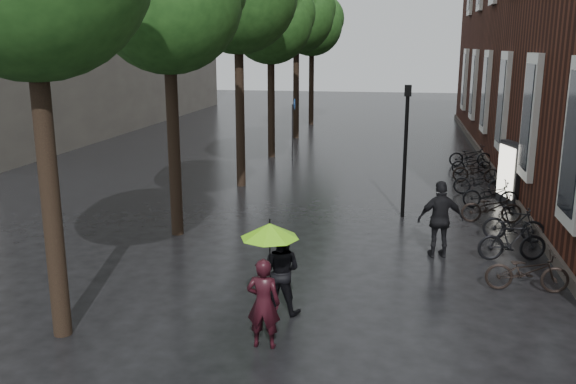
% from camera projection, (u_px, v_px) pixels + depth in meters
% --- Properties ---
extents(bg_building, '(16.00, 30.00, 14.00)m').
position_uv_depth(bg_building, '(22.00, 12.00, 38.22)').
color(bg_building, '#47423D').
rests_on(bg_building, ground).
extents(street_trees, '(4.33, 34.03, 8.91)m').
position_uv_depth(street_trees, '(255.00, 10.00, 23.62)').
color(street_trees, black).
rests_on(street_trees, ground).
extents(person_burgundy, '(0.58, 0.39, 1.58)m').
position_uv_depth(person_burgundy, '(263.00, 303.00, 10.23)').
color(person_burgundy, black).
rests_on(person_burgundy, ground).
extents(person_black, '(0.89, 0.73, 1.68)m').
position_uv_depth(person_black, '(280.00, 271.00, 11.57)').
color(person_black, black).
rests_on(person_black, ground).
extents(lime_umbrella, '(1.05, 1.05, 1.55)m').
position_uv_depth(lime_umbrella, '(270.00, 231.00, 10.63)').
color(lime_umbrella, black).
rests_on(lime_umbrella, ground).
extents(pedestrian_walking, '(1.18, 0.71, 1.88)m').
position_uv_depth(pedestrian_walking, '(440.00, 219.00, 14.60)').
color(pedestrian_walking, black).
rests_on(pedestrian_walking, ground).
extents(parked_bicycles, '(2.05, 14.48, 0.98)m').
position_uv_depth(parked_bicycles, '(487.00, 192.00, 19.45)').
color(parked_bicycles, black).
rests_on(parked_bicycles, ground).
extents(ad_lightbox, '(0.30, 1.33, 2.00)m').
position_uv_depth(ad_lightbox, '(510.00, 173.00, 19.61)').
color(ad_lightbox, black).
rests_on(ad_lightbox, ground).
extents(lamp_post, '(0.20, 0.20, 3.91)m').
position_uv_depth(lamp_post, '(406.00, 138.00, 17.70)').
color(lamp_post, black).
rests_on(lamp_post, ground).
extents(cycle_sign, '(0.14, 0.49, 2.71)m').
position_uv_depth(cycle_sign, '(293.00, 119.00, 27.10)').
color(cycle_sign, '#262628').
rests_on(cycle_sign, ground).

